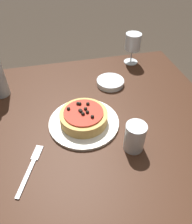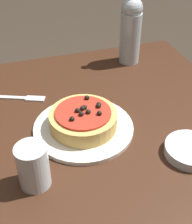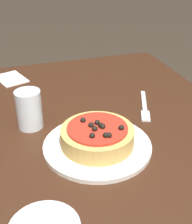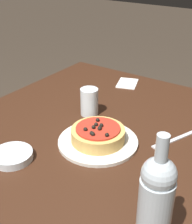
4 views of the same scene
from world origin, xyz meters
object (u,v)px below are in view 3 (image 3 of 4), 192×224
(dinner_plate, at_px, (97,146))
(fork, at_px, (145,107))
(dining_table, at_px, (71,162))
(pizza, at_px, (97,136))
(water_cup, at_px, (29,109))

(dinner_plate, bearing_deg, fork, -53.04)
(dining_table, relative_size, fork, 5.96)
(pizza, relative_size, water_cup, 1.68)
(dining_table, relative_size, water_cup, 10.38)
(dinner_plate, height_order, fork, dinner_plate)
(dinner_plate, bearing_deg, water_cup, 43.56)
(dining_table, height_order, pizza, pizza)
(pizza, bearing_deg, dinner_plate, 9.55)
(dining_table, xyz_separation_m, pizza, (-0.08, -0.06, 0.13))
(water_cup, bearing_deg, dining_table, -130.12)
(dining_table, bearing_deg, fork, -73.44)
(dining_table, distance_m, water_cup, 0.19)
(fork, bearing_deg, water_cup, -67.61)
(water_cup, xyz_separation_m, fork, (0.00, -0.36, -0.05))
(pizza, xyz_separation_m, water_cup, (0.16, 0.15, 0.02))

